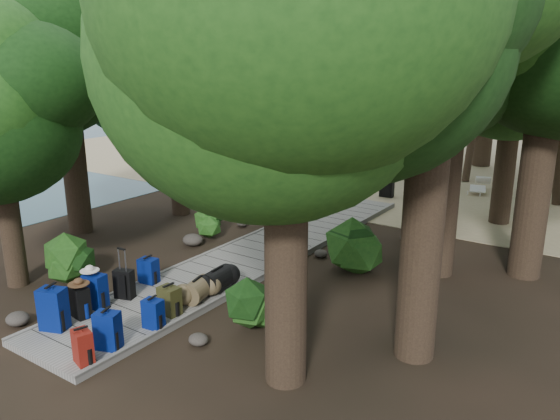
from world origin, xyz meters
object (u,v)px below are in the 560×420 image
Objects in this scene: backpack_right_d at (169,299)px; kayak at (333,168)px; sun_lounger at (478,186)px; backpack_left_c at (95,289)px; backpack_right_b at (108,328)px; backpack_right_c at (153,312)px; suitcase_on_boardwalk at (124,284)px; backpack_left_a at (53,307)px; backpack_right_a at (83,345)px; duffel_right_black at (218,280)px; duffel_right_khaki at (198,290)px; lone_suitcase_on_sand at (387,186)px; backpack_left_d at (148,269)px; backpack_left_b at (80,301)px.

backpack_right_d reaches higher than kayak.
backpack_right_d is 13.30m from sun_lounger.
backpack_right_b is (1.42, -0.85, -0.02)m from backpack_left_c.
backpack_right_c is 1.00× the size of suitcase_on_boardwalk.
backpack_left_a is 1.13× the size of backpack_left_c.
backpack_left_a is 0.24× the size of kayak.
backpack_right_a is (1.36, -0.41, -0.12)m from backpack_left_a.
backpack_left_a reaches higher than backpack_right_d.
kayak is at bearing 104.16° from duffel_right_black.
duffel_right_khaki is at bearing 108.84° from backpack_right_a.
backpack_right_c is at bearing 14.83° from backpack_left_a.
backpack_right_d reaches higher than suitcase_on_boardwalk.
backpack_left_c is 1.48m from backpack_right_d.
lone_suitcase_on_sand is (-0.52, 12.77, -0.04)m from backpack_right_a.
backpack_right_a is (1.46, -1.37, -0.07)m from backpack_left_c.
backpack_left_a is at bearing -94.42° from backpack_left_d.
backpack_left_b is 0.87× the size of backpack_left_c.
backpack_left_d reaches higher than duffel_right_khaki.
duffel_right_khaki is at bearing -95.53° from duffel_right_black.
backpack_right_c is (1.40, 0.47, -0.03)m from backpack_left_b.
backpack_right_a is 3.28m from duffel_right_black.
backpack_left_a is at bearing -80.58° from backpack_left_b.
backpack_left_d is 12.82m from sun_lounger.
lone_suitcase_on_sand reaches higher than kayak.
sun_lounger is at bearing 66.10° from backpack_left_c.
kayak is (-2.69, 14.34, -0.25)m from backpack_left_b.
sun_lounger is at bearing 99.69° from backpack_right_a.
backpack_right_b reaches higher than duffel_right_black.
backpack_right_c is 0.98× the size of backpack_right_d.
backpack_left_a is 1.30× the size of duffel_right_khaki.
backpack_left_b reaches higher than duffel_right_black.
backpack_right_b reaches higher than sun_lounger.
kayak is (-4.05, 15.29, -0.23)m from backpack_right_a.
duffel_right_khaki is 0.19× the size of kayak.
backpack_left_a is 1.43× the size of suitcase_on_boardwalk.
backpack_right_b reaches higher than backpack_right_a.
backpack_right_c is 0.55m from backpack_right_d.
suitcase_on_boardwalk is at bearing 69.97° from backpack_left_c.
lone_suitcase_on_sand reaches higher than backpack_left_d.
sun_lounger is (1.95, 15.10, -0.14)m from backpack_right_a.
backpack_left_d is at bearing 104.43° from backpack_left_b.
backpack_right_a is at bearing -101.88° from duffel_right_khaki.
backpack_left_c is 1.02× the size of duffel_right_black.
backpack_left_c reaches higher than duffel_right_khaki.
backpack_right_a is at bearing -84.01° from backpack_right_d.
backpack_right_b is 1.96m from suitcase_on_boardwalk.
backpack_right_d is (-0.10, 1.96, -0.01)m from backpack_right_a.
kayak is at bearing 109.52° from backpack_right_d.
backpack_left_a is 1.38× the size of backpack_right_a.
backpack_right_b is at bearing 111.24° from backpack_right_a.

